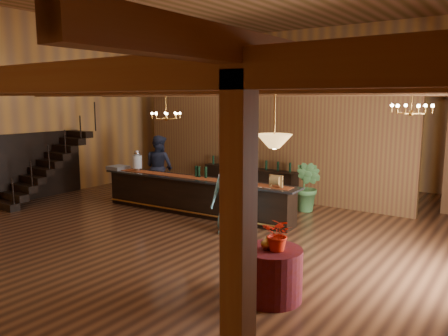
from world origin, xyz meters
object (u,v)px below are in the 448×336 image
Objects in this scene: raffle_drum at (276,180)px; chandelier_right at (412,108)px; chandelier_left at (166,115)px; floor_plant at (308,187)px; backbar_shelf at (249,182)px; staff_second at (159,167)px; guest at (230,195)px; round_table at (272,274)px; pendant_lamp at (274,141)px; bartender at (228,179)px; tasting_bar at (195,196)px; beverage_dispenser at (137,161)px.

chandelier_right reaches higher than raffle_drum.
chandelier_left is 0.59× the size of floor_plant.
backbar_shelf is 2.80m from staff_second.
guest reaches higher than raffle_drum.
chandelier_left reaches higher than round_table.
chandelier_left is 0.90× the size of pendant_lamp.
chandelier_right is 0.58× the size of floor_plant.
backbar_shelf is 3.96× the size of chandelier_right.
pendant_lamp is at bearing 144.00° from bartender.
round_table is 5.22m from bartender.
raffle_drum is at bearing -45.67° from backbar_shelf.
pendant_lamp is at bearing -71.12° from floor_plant.
staff_second is 4.06m from guest.
round_table is (1.72, -3.28, -0.74)m from raffle_drum.
round_table is at bearing -53.22° from backbar_shelf.
pendant_lamp is (4.06, -3.19, 1.91)m from tasting_bar.
floor_plant is at bearing 108.88° from pendant_lamp.
chandelier_right is at bearing 2.86° from chandelier_left.
guest reaches higher than round_table.
guest is (-0.66, -0.90, -0.26)m from raffle_drum.
raffle_drum is at bearing 117.72° from round_table.
bartender is at bearing 179.91° from staff_second.
pendant_lamp is at bearing -41.35° from tasting_bar.
beverage_dispenser is 4.83m from floor_plant.
backbar_shelf is at bearing 124.67° from pendant_lamp.
pendant_lamp is 5.41m from bartender.
beverage_dispenser is at bearing 91.77° from staff_second.
backbar_shelf is 7.05m from round_table.
bartender is at bearing 179.21° from chandelier_right.
guest reaches higher than beverage_dispenser.
beverage_dispenser reaches higher than tasting_bar.
tasting_bar is at bearing 141.85° from round_table.
chandelier_right is at bearing -19.65° from backbar_shelf.
round_table is 1.13× the size of chandelier_left.
chandelier_left is 4.33m from floor_plant.
floor_plant is (2.32, 1.90, 0.20)m from tasting_bar.
chandelier_left reaches higher than beverage_dispenser.
round_table is at bearing -41.35° from tasting_bar.
staff_second is (-7.10, 0.21, -1.85)m from chandelier_right.
backbar_shelf is (2.10, 2.68, -0.80)m from beverage_dispenser.
backbar_shelf is at bearing 132.22° from raffle_drum.
floor_plant is (-2.75, 1.29, -2.12)m from chandelier_right.
raffle_drum is 1.87m from floor_plant.
pendant_lamp is 3.69m from guest.
guest is (1.10, -1.49, -0.02)m from bartender.
chandelier_left is at bearing 146.69° from round_table.
raffle_drum is at bearing -89.40° from floor_plant.
floor_plant is at bearing 59.95° from guest.
tasting_bar is 9.67× the size of beverage_dispenser.
bartender reaches higher than raffle_drum.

